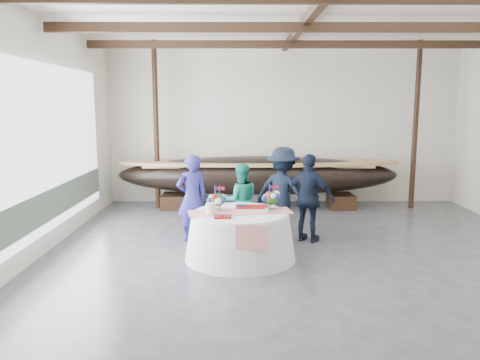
{
  "coord_description": "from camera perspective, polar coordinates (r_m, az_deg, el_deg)",
  "views": [
    {
      "loc": [
        -1.28,
        -7.56,
        2.83
      ],
      "look_at": [
        -1.25,
        2.21,
        1.25
      ],
      "focal_mm": 35.0,
      "sensor_mm": 36.0,
      "label": 1
    }
  ],
  "objects": [
    {
      "name": "guest_woman_blue",
      "position": [
        9.79,
        -5.85,
        -2.17
      ],
      "size": [
        0.78,
        0.65,
        1.81
      ],
      "primitive_type": "imported",
      "rotation": [
        0.0,
        0.0,
        3.52
      ],
      "color": "navy",
      "rests_on": "ground"
    },
    {
      "name": "guest_man_left",
      "position": [
        10.04,
        5.23,
        -1.49
      ],
      "size": [
        1.45,
        1.22,
        1.94
      ],
      "primitive_type": "imported",
      "rotation": [
        0.0,
        0.0,
        2.66
      ],
      "color": "black",
      "rests_on": "ground"
    },
    {
      "name": "floor",
      "position": [
        8.17,
        9.01,
        -11.17
      ],
      "size": [
        10.0,
        12.0,
        0.01
      ],
      "primitive_type": "cube",
      "color": "#3D3D42",
      "rests_on": "ground"
    },
    {
      "name": "pavilion_structure",
      "position": [
        8.6,
        8.76,
        16.94
      ],
      "size": [
        9.8,
        11.76,
        4.5
      ],
      "color": "black",
      "rests_on": "ground"
    },
    {
      "name": "tabletop_items",
      "position": [
        8.7,
        0.21,
        -2.76
      ],
      "size": [
        1.96,
        0.97,
        0.4
      ],
      "color": "red",
      "rests_on": "banquet_table"
    },
    {
      "name": "guest_man_right",
      "position": [
        9.75,
        8.45,
        -2.21
      ],
      "size": [
        1.16,
        0.92,
        1.83
      ],
      "primitive_type": "imported",
      "rotation": [
        0.0,
        0.0,
        2.63
      ],
      "color": "black",
      "rests_on": "ground"
    },
    {
      "name": "guest_woman_teal",
      "position": [
        10.01,
        0.07,
        -2.51
      ],
      "size": [
        0.84,
        0.69,
        1.59
      ],
      "primitive_type": "imported",
      "rotation": [
        0.0,
        0.0,
        3.27
      ],
      "color": "#1C937A",
      "rests_on": "ground"
    },
    {
      "name": "wall_left",
      "position": [
        8.44,
        -26.4,
        4.32
      ],
      "size": [
        0.02,
        12.0,
        4.5
      ],
      "primitive_type": "cube",
      "color": "silver",
      "rests_on": "ground"
    },
    {
      "name": "longboat_display",
      "position": [
        12.81,
        2.2,
        0.61
      ],
      "size": [
        7.67,
        1.53,
        1.44
      ],
      "color": "black",
      "rests_on": "ground"
    },
    {
      "name": "banquet_table",
      "position": [
        8.7,
        0.03,
        -6.75
      ],
      "size": [
        2.05,
        2.05,
        0.88
      ],
      "color": "white",
      "rests_on": "ground"
    },
    {
      "name": "open_bay",
      "position": [
        9.37,
        -23.26,
        2.31
      ],
      "size": [
        0.03,
        7.0,
        3.2
      ],
      "color": "silver",
      "rests_on": "ground"
    },
    {
      "name": "wall_back",
      "position": [
        13.63,
        5.24,
        6.72
      ],
      "size": [
        10.0,
        0.02,
        4.5
      ],
      "primitive_type": "cube",
      "color": "silver",
      "rests_on": "ground"
    }
  ]
}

